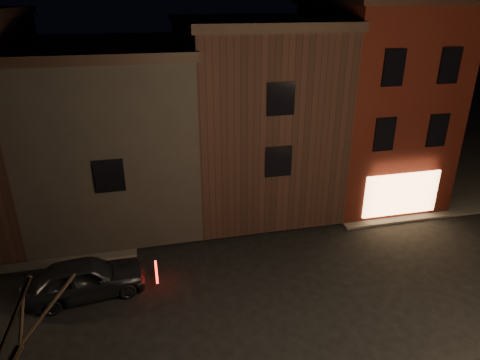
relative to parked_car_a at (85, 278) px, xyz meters
name	(u,v)px	position (x,y,z in m)	size (l,w,h in m)	color
ground	(282,315)	(6.85, -2.81, -0.75)	(120.00, 120.00, 0.00)	black
sidewalk_far_right	(427,126)	(26.85, 17.19, -0.69)	(30.00, 30.00, 0.12)	#2D2B28
corner_building	(370,98)	(14.85, 6.66, 4.65)	(6.50, 8.50, 10.50)	#43120C
row_building_a	(250,110)	(8.35, 7.69, 4.09)	(7.30, 10.30, 9.40)	black
row_building_b	(112,128)	(1.10, 7.69, 3.59)	(7.80, 10.30, 8.40)	black
parked_car_a	(85,278)	(0.00, 0.00, 0.00)	(1.77, 4.39, 1.50)	black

